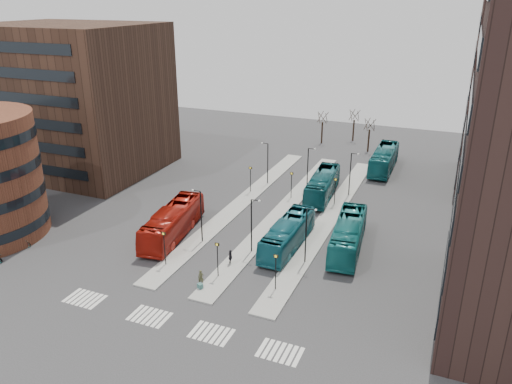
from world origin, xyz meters
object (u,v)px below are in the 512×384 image
at_px(teal_bus_c, 348,235).
at_px(suitcase, 200,287).
at_px(red_bus, 173,222).
at_px(commuter_c, 272,245).
at_px(commuter_a, 181,225).
at_px(bicycle_far, 24,243).
at_px(commuter_b, 230,258).
at_px(traveller, 201,277).
at_px(teal_bus_d, 384,159).
at_px(teal_bus_a, 288,234).
at_px(teal_bus_b, 323,185).

bearing_deg(teal_bus_c, suitcase, -135.07).
distance_m(red_bus, commuter_c, 11.84).
xyz_separation_m(commuter_a, bicycle_far, (-14.18, -9.74, -0.47)).
height_order(commuter_b, commuter_c, commuter_b).
relative_size(commuter_a, commuter_b, 1.11).
xyz_separation_m(traveller, commuter_b, (1.01, 4.45, 0.09)).
bearing_deg(commuter_b, teal_bus_d, -29.66).
bearing_deg(teal_bus_a, traveller, -115.55).
distance_m(red_bus, teal_bus_c, 19.72).
relative_size(teal_bus_a, commuter_c, 7.30).
relative_size(traveller, bicycle_far, 0.86).
bearing_deg(red_bus, teal_bus_a, 2.77).
height_order(teal_bus_d, traveller, teal_bus_d).
bearing_deg(teal_bus_c, commuter_b, -147.56).
bearing_deg(commuter_a, commuter_c, 156.70).
bearing_deg(teal_bus_d, teal_bus_b, -112.60).
bearing_deg(suitcase, traveller, 136.94).
height_order(traveller, bicycle_far, traveller).
bearing_deg(bicycle_far, teal_bus_c, -78.72).
xyz_separation_m(commuter_c, bicycle_far, (-25.54, -9.49, -0.32)).
distance_m(commuter_a, bicycle_far, 17.21).
xyz_separation_m(suitcase, teal_bus_a, (4.79, 11.17, 1.28)).
bearing_deg(commuter_b, traveller, 152.19).
distance_m(teal_bus_d, traveller, 42.18).
height_order(suitcase, bicycle_far, bicycle_far).
bearing_deg(commuter_a, suitcase, 106.61).
height_order(red_bus, commuter_c, red_bus).
height_order(teal_bus_a, commuter_b, teal_bus_a).
bearing_deg(teal_bus_c, commuter_a, -174.95).
xyz_separation_m(red_bus, teal_bus_d, (18.36, 32.95, 0.01)).
relative_size(suitcase, commuter_b, 0.36).
bearing_deg(traveller, commuter_b, 50.27).
bearing_deg(red_bus, commuter_c, -3.94).
xyz_separation_m(traveller, commuter_a, (-7.48, 8.95, 0.18)).
relative_size(teal_bus_b, teal_bus_d, 0.95).
height_order(commuter_b, bicycle_far, commuter_b).
bearing_deg(traveller, suitcase, -94.40).
relative_size(suitcase, teal_bus_b, 0.05).
relative_size(suitcase, red_bus, 0.05).
xyz_separation_m(teal_bus_b, teal_bus_c, (6.70, -13.72, 0.02)).
relative_size(traveller, commuter_a, 0.81).
distance_m(teal_bus_d, commuter_a, 36.61).
bearing_deg(traveller, teal_bus_d, 48.62).
bearing_deg(teal_bus_c, teal_bus_a, -166.13).
bearing_deg(suitcase, commuter_c, 93.98).
bearing_deg(commuter_b, teal_bus_a, -50.07).
xyz_separation_m(suitcase, teal_bus_d, (10.13, 41.68, 1.46)).
bearing_deg(commuter_c, commuter_b, -26.30).
relative_size(commuter_a, commuter_c, 1.19).
height_order(teal_bus_c, commuter_a, teal_bus_c).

